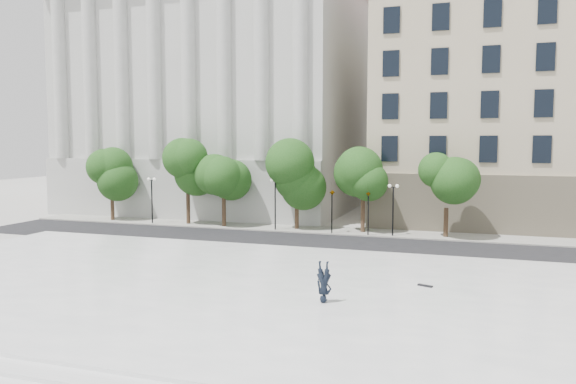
% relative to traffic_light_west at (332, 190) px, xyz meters
% --- Properties ---
extents(ground, '(160.00, 160.00, 0.00)m').
position_rel_traffic_light_west_xyz_m(ground, '(0.16, -22.30, -3.70)').
color(ground, beige).
rests_on(ground, ground).
extents(plaza, '(44.00, 22.00, 0.45)m').
position_rel_traffic_light_west_xyz_m(plaza, '(0.16, -19.30, -3.48)').
color(plaza, white).
rests_on(plaza, ground).
extents(street, '(60.00, 8.00, 0.02)m').
position_rel_traffic_light_west_xyz_m(street, '(0.16, -4.30, -3.69)').
color(street, black).
rests_on(street, ground).
extents(far_sidewalk, '(60.00, 4.00, 0.12)m').
position_rel_traffic_light_west_xyz_m(far_sidewalk, '(0.16, 1.70, -3.64)').
color(far_sidewalk, '#A4A097').
rests_on(far_sidewalk, ground).
extents(building_west, '(31.50, 27.65, 25.60)m').
position_rel_traffic_light_west_xyz_m(building_west, '(-16.84, 16.27, 9.18)').
color(building_west, '#B5B6B1').
rests_on(building_west, ground).
extents(building_east, '(36.00, 26.15, 23.00)m').
position_rel_traffic_light_west_xyz_m(building_east, '(20.16, 16.61, 7.44)').
color(building_east, tan).
rests_on(building_east, ground).
extents(traffic_light_west, '(0.41, 1.76, 4.21)m').
position_rel_traffic_light_west_xyz_m(traffic_light_west, '(0.00, 0.00, 0.00)').
color(traffic_light_west, black).
rests_on(traffic_light_west, ground).
extents(traffic_light_east, '(0.42, 1.74, 4.20)m').
position_rel_traffic_light_west_xyz_m(traffic_light_east, '(3.03, -0.00, -0.01)').
color(traffic_light_east, black).
rests_on(traffic_light_east, ground).
extents(person_lying, '(0.70, 1.90, 0.52)m').
position_rel_traffic_light_west_xyz_m(person_lying, '(4.79, -20.92, -3.00)').
color(person_lying, black).
rests_on(person_lying, plaza).
extents(skateboard, '(0.78, 0.46, 0.08)m').
position_rel_traffic_light_west_xyz_m(skateboard, '(8.90, -16.57, -3.22)').
color(skateboard, black).
rests_on(skateboard, plaza).
extents(street_trees, '(34.81, 4.73, 7.80)m').
position_rel_traffic_light_west_xyz_m(street_trees, '(-6.98, 1.19, 1.34)').
color(street_trees, '#382619').
rests_on(street_trees, ground).
extents(lamp_posts, '(37.03, 0.28, 4.54)m').
position_rel_traffic_light_west_xyz_m(lamp_posts, '(0.14, 0.30, -0.72)').
color(lamp_posts, black).
rests_on(lamp_posts, ground).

